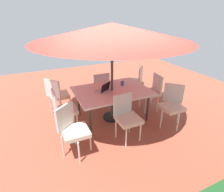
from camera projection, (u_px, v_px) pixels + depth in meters
ground_plane at (112, 118)px, 4.57m from camera, size 10.00×10.00×0.02m
dining_table at (112, 92)px, 4.26m from camera, size 1.73×1.26×0.77m
patio_umbrella at (112, 32)px, 3.69m from camera, size 3.36×3.36×2.26m
chair_west at (152, 91)px, 4.76m from camera, size 0.49×0.48×0.98m
chair_northeast at (73, 128)px, 3.22m from camera, size 0.58×0.58×0.98m
chair_southwest at (135, 80)px, 5.47m from camera, size 0.59×0.59×0.98m
chair_southeast at (58, 94)px, 4.56m from camera, size 0.59×0.59×0.98m
chair_east at (63, 108)px, 3.88m from camera, size 0.47×0.46×0.98m
chair_northwest at (172, 104)px, 4.08m from camera, size 0.59×0.59×0.98m
chair_south at (100, 87)px, 4.98m from camera, size 0.46×0.46×0.98m
chair_north at (127, 115)px, 3.62m from camera, size 0.48×0.49×0.98m
laptop at (103, 89)px, 4.17m from camera, size 0.40×0.38×0.21m
cup at (122, 83)px, 4.49m from camera, size 0.08×0.08×0.11m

